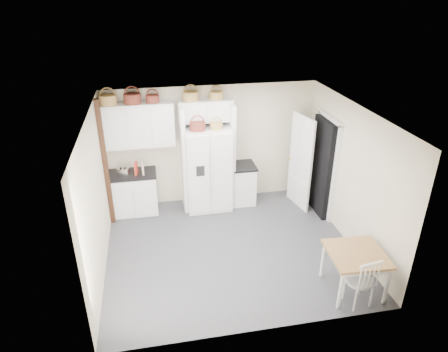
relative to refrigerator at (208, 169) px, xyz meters
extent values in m
plane|color=#3D3F47|center=(0.15, -1.64, -0.91)|extent=(4.50, 4.50, 0.00)
plane|color=white|center=(0.15, -1.64, 1.69)|extent=(4.50, 4.50, 0.00)
plane|color=beige|center=(0.15, 0.36, 0.39)|extent=(4.50, 0.00, 4.50)
plane|color=beige|center=(-2.10, -1.64, 0.39)|extent=(0.00, 4.00, 4.00)
plane|color=beige|center=(2.40, -1.64, 0.39)|extent=(0.00, 4.00, 4.00)
cube|color=white|center=(0.00, 0.00, 0.00)|extent=(0.94, 0.75, 1.82)
cube|color=silver|center=(-1.59, 0.06, -0.47)|extent=(0.95, 0.60, 0.88)
cube|color=silver|center=(0.78, 0.06, -0.48)|extent=(0.49, 0.59, 0.86)
cube|color=brown|center=(1.85, -3.09, -0.55)|extent=(0.91, 0.91, 0.72)
cube|color=silver|center=(1.78, -3.39, -0.48)|extent=(0.47, 0.44, 0.86)
cube|color=black|center=(-1.59, 0.06, -0.01)|extent=(0.99, 0.64, 0.04)
cube|color=black|center=(0.78, 0.06, -0.03)|extent=(0.53, 0.62, 0.04)
cube|color=silver|center=(-1.75, -0.04, 0.09)|extent=(0.27, 0.20, 0.16)
cube|color=red|center=(-1.49, -0.02, 0.14)|extent=(0.07, 0.18, 0.27)
cube|color=beige|center=(-1.36, -0.02, 0.13)|extent=(0.05, 0.17, 0.25)
cylinder|color=#A3804B|center=(-1.89, 0.19, 1.54)|extent=(0.33, 0.33, 0.19)
cylinder|color=#551F15|center=(-1.43, 0.19, 1.54)|extent=(0.33, 0.33, 0.19)
cylinder|color=#551F15|center=(-1.05, 0.19, 1.52)|extent=(0.26, 0.26, 0.15)
cylinder|color=#A3804B|center=(-0.30, 0.19, 1.53)|extent=(0.32, 0.32, 0.18)
cylinder|color=#A3804B|center=(0.22, 0.19, 1.52)|extent=(0.28, 0.28, 0.16)
cylinder|color=#551F15|center=(-0.21, -0.10, 0.99)|extent=(0.31, 0.31, 0.17)
cylinder|color=#A3804B|center=(0.17, -0.10, 0.98)|extent=(0.25, 0.25, 0.13)
cube|color=silver|center=(-1.35, 0.19, 0.99)|extent=(1.40, 0.34, 0.90)
cube|color=silver|center=(0.00, 0.19, 1.22)|extent=(1.12, 0.34, 0.45)
cube|color=silver|center=(-0.51, 0.06, 0.24)|extent=(0.08, 0.60, 2.30)
cube|color=silver|center=(0.51, 0.06, 0.24)|extent=(0.08, 0.60, 2.30)
cube|color=black|center=(-2.05, -0.29, 0.39)|extent=(0.09, 0.09, 2.60)
cube|color=black|center=(2.31, -0.64, 0.12)|extent=(0.18, 0.85, 2.05)
cube|color=white|center=(1.95, -0.31, 0.12)|extent=(0.21, 0.79, 2.05)
camera|label=1|loc=(-1.12, -7.64, 3.58)|focal=32.00mm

